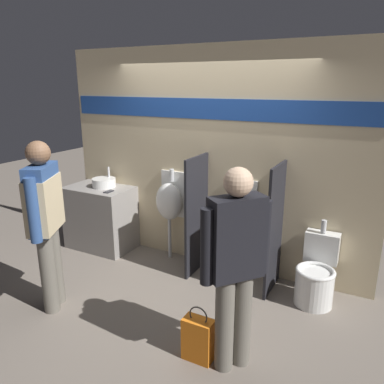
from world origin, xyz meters
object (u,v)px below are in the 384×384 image
urinal_near_counter (170,201)px  urinal_far (239,213)px  sink_basin (104,182)px  cell_phone (109,191)px  toilet (316,277)px  person_with_lanyard (235,263)px  shopping_bag (198,339)px  person_in_vest (45,215)px

urinal_near_counter → urinal_far: size_ratio=1.00×
sink_basin → cell_phone: (0.22, -0.17, -0.05)m
urinal_far → toilet: 1.10m
sink_basin → person_with_lanyard: (2.48, -1.38, -0.01)m
shopping_bag → person_with_lanyard: bearing=15.3°
urinal_far → person_with_lanyard: bearing=-70.2°
shopping_bag → urinal_far: bearing=99.3°
person_with_lanyard → urinal_near_counter: bearing=84.4°
person_in_vest → shopping_bag: bearing=-118.0°
sink_basin → person_in_vest: 1.54m
sink_basin → toilet: size_ratio=0.37×
cell_phone → person_with_lanyard: (2.26, -1.21, 0.04)m
person_with_lanyard → cell_phone: bearing=101.2°
toilet → person_with_lanyard: size_ratio=0.51×
sink_basin → urinal_far: (1.95, 0.11, -0.16)m
toilet → shopping_bag: 1.55m
cell_phone → person_in_vest: size_ratio=0.08×
sink_basin → person_with_lanyard: size_ratio=0.19×
sink_basin → toilet: sink_basin is taller
toilet → person_in_vest: (-2.40, -1.37, 0.73)m
cell_phone → urinal_far: urinal_far is taller
person_with_lanyard → shopping_bag: (-0.28, -0.08, -0.74)m
cell_phone → person_with_lanyard: size_ratio=0.08×
person_in_vest → person_with_lanyard: size_ratio=1.04×
cell_phone → urinal_near_counter: size_ratio=0.12×
urinal_near_counter → shopping_bag: bearing=-52.2°
urinal_near_counter → person_with_lanyard: size_ratio=0.71×
sink_basin → urinal_far: size_ratio=0.27×
toilet → person_in_vest: 2.86m
person_in_vest → shopping_bag: size_ratio=3.47×
urinal_near_counter → shopping_bag: (1.22, -1.57, -0.59)m
sink_basin → shopping_bag: (2.21, -1.46, -0.75)m
urinal_far → person_with_lanyard: (0.54, -1.49, 0.14)m
person_in_vest → person_with_lanyard: person_in_vest is taller
urinal_near_counter → person_in_vest: size_ratio=0.69×
urinal_near_counter → person_in_vest: (-0.48, -1.57, 0.23)m
urinal_far → toilet: bearing=-11.4°
toilet → person_with_lanyard: 1.51m
urinal_near_counter → urinal_far: (0.96, 0.00, 0.00)m
toilet → person_in_vest: bearing=-150.2°
urinal_near_counter → urinal_far: 0.96m
person_in_vest → cell_phone: bearing=-15.2°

